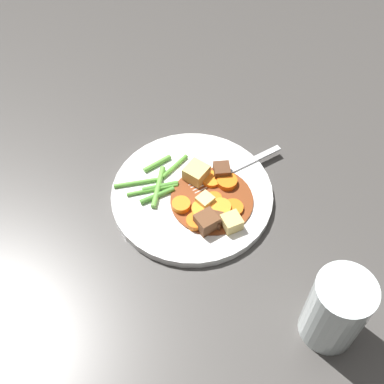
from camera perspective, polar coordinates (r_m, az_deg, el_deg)
name	(u,v)px	position (r m, az deg, el deg)	size (l,w,h in m)	color
ground_plane	(192,197)	(0.80, 0.00, -0.62)	(3.00, 3.00, 0.00)	#423F3D
dinner_plate	(192,195)	(0.80, 0.00, -0.31)	(0.26, 0.26, 0.01)	white
stew_sauce	(211,201)	(0.78, 2.20, -1.06)	(0.13, 0.13, 0.00)	brown
carrot_slice_0	(196,222)	(0.75, 0.42, -3.45)	(0.03, 0.03, 0.01)	orange
carrot_slice_1	(221,208)	(0.77, 3.30, -1.87)	(0.03, 0.03, 0.01)	orange
carrot_slice_2	(213,201)	(0.78, 2.45, -0.99)	(0.02, 0.02, 0.01)	orange
carrot_slice_3	(227,182)	(0.80, 4.04, 1.15)	(0.03, 0.03, 0.01)	orange
carrot_slice_4	(234,206)	(0.77, 4.88, -1.62)	(0.03, 0.03, 0.01)	orange
carrot_slice_5	(183,206)	(0.77, -1.03, -1.64)	(0.03, 0.03, 0.01)	orange
carrot_slice_6	(211,180)	(0.80, 2.24, 1.42)	(0.03, 0.03, 0.01)	orange
carrot_slice_7	(203,210)	(0.76, 1.24, -2.09)	(0.03, 0.03, 0.01)	orange
potato_chunk_0	(196,173)	(0.80, 0.50, 2.16)	(0.03, 0.03, 0.03)	#DBBC6B
potato_chunk_1	(232,222)	(0.75, 4.57, -3.48)	(0.03, 0.03, 0.02)	#DBBC6B
potato_chunk_2	(205,201)	(0.77, 1.50, -1.09)	(0.02, 0.02, 0.02)	#E5CC7A
meat_chunk_0	(207,222)	(0.74, 1.69, -3.46)	(0.03, 0.03, 0.03)	brown
meat_chunk_1	(222,171)	(0.81, 3.43, 2.42)	(0.03, 0.03, 0.02)	#56331E
meat_chunk_2	(215,220)	(0.75, 2.62, -3.25)	(0.03, 0.02, 0.02)	#56331E
green_bean_0	(158,187)	(0.80, -3.89, 0.61)	(0.01, 0.01, 0.08)	#66AD42
green_bean_1	(175,166)	(0.82, -2.01, 2.95)	(0.01, 0.01, 0.06)	#599E38
green_bean_2	(138,183)	(0.81, -6.26, 1.08)	(0.01, 0.01, 0.08)	#599E38
green_bean_3	(157,163)	(0.83, -4.01, 3.29)	(0.01, 0.01, 0.05)	#66AD42
green_bean_4	(157,195)	(0.79, -4.01, -0.40)	(0.01, 0.01, 0.06)	#4C8E33
green_bean_5	(153,190)	(0.79, -4.56, 0.26)	(0.01, 0.01, 0.08)	#599E38
green_bean_6	(160,186)	(0.80, -3.67, 0.65)	(0.01, 0.01, 0.06)	#4C8E33
fork	(234,169)	(0.82, 4.81, 2.61)	(0.10, 0.16, 0.00)	silver
water_glass	(336,310)	(0.67, 16.21, -12.86)	(0.08, 0.08, 0.12)	silver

